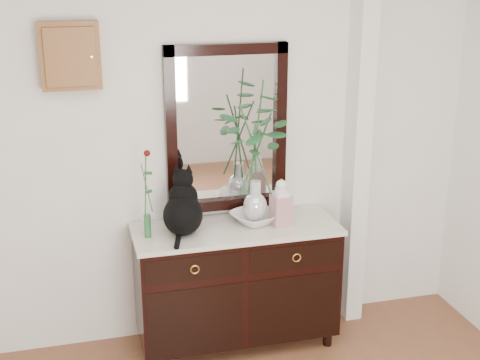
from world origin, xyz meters
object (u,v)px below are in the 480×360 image
object	(u,v)px
sideboard	(236,280)
ginger_jar	(281,202)
cat	(183,203)
lotus_bowl	(255,218)

from	to	relation	value
sideboard	ginger_jar	bearing A→B (deg)	-7.25
cat	lotus_bowl	bearing A→B (deg)	19.41
sideboard	ginger_jar	world-z (taller)	ginger_jar
ginger_jar	sideboard	bearing A→B (deg)	172.75
cat	lotus_bowl	xyz separation A→B (m)	(0.48, 0.04, -0.17)
sideboard	ginger_jar	distance (m)	0.61
cat	ginger_jar	size ratio (longest dim) A/B	1.28
cat	lotus_bowl	world-z (taller)	cat
sideboard	lotus_bowl	size ratio (longest dim) A/B	4.46
cat	lotus_bowl	distance (m)	0.51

